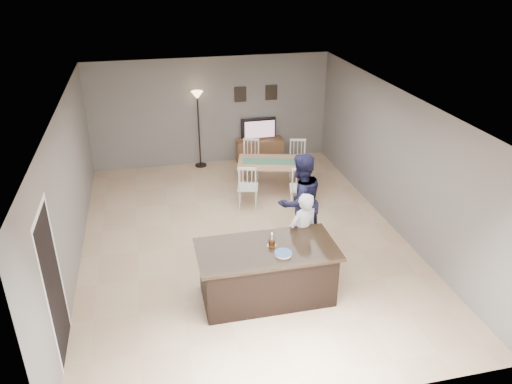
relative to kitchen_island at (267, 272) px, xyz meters
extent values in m
plane|color=tan|center=(0.00, 1.80, -0.45)|extent=(8.00, 8.00, 0.00)
plane|color=slate|center=(0.00, 5.80, 0.90)|extent=(6.00, 0.00, 6.00)
plane|color=slate|center=(0.00, -2.20, 0.90)|extent=(6.00, 0.00, 6.00)
plane|color=slate|center=(-3.00, 1.80, 0.90)|extent=(0.00, 8.00, 8.00)
plane|color=slate|center=(3.00, 1.80, 0.90)|extent=(0.00, 8.00, 8.00)
plane|color=white|center=(0.00, 1.80, 2.25)|extent=(8.00, 8.00, 0.00)
cube|color=black|center=(0.00, 0.00, -0.03)|extent=(2.00, 1.00, 0.85)
cube|color=black|center=(0.00, 0.00, 0.42)|extent=(2.15, 1.10, 0.05)
cube|color=brown|center=(1.20, 5.57, -0.15)|extent=(1.20, 0.40, 0.60)
imported|color=black|center=(1.20, 5.64, 0.41)|extent=(0.91, 0.12, 0.53)
plane|color=orange|center=(1.20, 5.56, 0.42)|extent=(0.78, 0.00, 0.78)
cube|color=black|center=(0.75, 5.78, 1.30)|extent=(0.30, 0.02, 0.38)
cube|color=black|center=(1.55, 5.78, 1.30)|extent=(0.30, 0.02, 0.38)
plane|color=black|center=(-2.99, -0.50, 0.60)|extent=(0.00, 2.10, 2.10)
plane|color=white|center=(-2.99, -0.50, 1.69)|extent=(0.00, 1.02, 1.02)
imported|color=silver|center=(0.76, 0.55, 0.29)|extent=(0.63, 0.51, 1.48)
imported|color=black|center=(0.95, 1.35, 0.46)|extent=(1.06, 0.93, 1.83)
cylinder|color=gold|center=(0.09, 0.07, 0.45)|extent=(0.14, 0.14, 0.00)
cylinder|color=#33180D|center=(0.09, 0.07, 0.50)|extent=(0.10, 0.10, 0.09)
cylinder|color=white|center=(0.09, 0.07, 0.60)|extent=(0.02, 0.02, 0.10)
sphere|color=#FFBF4C|center=(0.09, 0.07, 0.66)|extent=(0.02, 0.02, 0.02)
cylinder|color=white|center=(0.19, -0.23, 0.45)|extent=(0.26, 0.26, 0.01)
cylinder|color=white|center=(0.19, -0.23, 0.46)|extent=(0.26, 0.26, 0.01)
cylinder|color=white|center=(0.19, -0.23, 0.48)|extent=(0.26, 0.26, 0.01)
cylinder|color=#2F5490|center=(0.19, -0.23, 0.49)|extent=(0.27, 0.27, 0.00)
cube|color=tan|center=(1.08, 3.66, 0.28)|extent=(1.79, 1.29, 0.04)
cylinder|color=tan|center=(0.29, 3.49, -0.10)|extent=(0.06, 0.06, 0.71)
cylinder|color=tan|center=(1.88, 3.83, -0.10)|extent=(0.06, 0.06, 0.71)
cube|color=#477F5E|center=(1.08, 3.66, 0.30)|extent=(1.45, 0.70, 0.01)
cube|color=silver|center=(0.37, 3.12, 0.00)|extent=(0.51, 0.50, 0.04)
cylinder|color=silver|center=(0.16, 3.01, -0.24)|extent=(0.03, 0.03, 0.43)
cylinder|color=silver|center=(0.57, 3.23, -0.24)|extent=(0.03, 0.03, 0.43)
cube|color=silver|center=(0.32, 2.95, 0.50)|extent=(0.38, 0.13, 0.05)
cube|color=silver|center=(1.43, 2.84, 0.00)|extent=(0.51, 0.50, 0.04)
cylinder|color=silver|center=(1.23, 2.73, -0.24)|extent=(0.03, 0.03, 0.43)
cylinder|color=silver|center=(1.64, 2.95, -0.24)|extent=(0.03, 0.03, 0.43)
cube|color=silver|center=(1.39, 2.66, 0.50)|extent=(0.38, 0.13, 0.05)
cube|color=silver|center=(0.73, 4.48, 0.00)|extent=(0.51, 0.50, 0.04)
cylinder|color=silver|center=(0.94, 4.59, -0.24)|extent=(0.03, 0.03, 0.43)
cylinder|color=silver|center=(0.52, 4.37, -0.24)|extent=(0.03, 0.03, 0.43)
cube|color=silver|center=(0.78, 4.66, 0.50)|extent=(0.38, 0.13, 0.05)
cube|color=silver|center=(1.80, 4.20, 0.00)|extent=(0.51, 0.50, 0.04)
cylinder|color=silver|center=(2.01, 4.31, -0.24)|extent=(0.03, 0.03, 0.43)
cylinder|color=silver|center=(1.59, 4.08, -0.24)|extent=(0.03, 0.03, 0.43)
cube|color=silver|center=(1.85, 4.37, 0.50)|extent=(0.38, 0.13, 0.05)
cylinder|color=black|center=(-0.35, 5.59, -0.44)|extent=(0.29, 0.29, 0.03)
cylinder|color=black|center=(-0.35, 5.59, 0.46)|extent=(0.04, 0.04, 1.78)
cone|color=#EEBC82|center=(-0.35, 5.59, 1.39)|extent=(0.29, 0.29, 0.19)
camera|label=1|loc=(-1.60, -6.26, 4.54)|focal=35.00mm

